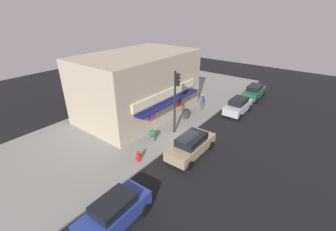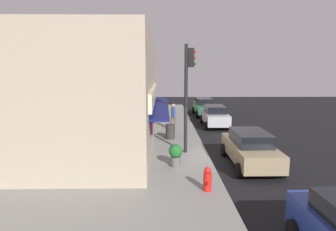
# 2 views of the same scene
# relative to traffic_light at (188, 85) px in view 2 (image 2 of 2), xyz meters

# --- Properties ---
(ground_plane) EXTENTS (63.98, 63.98, 0.00)m
(ground_plane) POSITION_rel_traffic_light_xyz_m (-0.87, -1.05, -3.68)
(ground_plane) COLOR black
(sidewalk) EXTENTS (42.65, 11.28, 0.13)m
(sidewalk) POSITION_rel_traffic_light_xyz_m (-0.87, 4.59, -3.62)
(sidewalk) COLOR gray
(sidewalk) RESTS_ON ground_plane
(corner_building) EXTENTS (11.90, 8.07, 6.19)m
(corner_building) POSITION_rel_traffic_light_xyz_m (1.16, 5.45, -0.46)
(corner_building) COLOR tan
(corner_building) RESTS_ON sidewalk
(traffic_light) EXTENTS (0.32, 0.58, 5.58)m
(traffic_light) POSITION_rel_traffic_light_xyz_m (0.00, 0.00, 0.00)
(traffic_light) COLOR black
(traffic_light) RESTS_ON sidewalk
(fire_hydrant) EXTENTS (0.54, 0.30, 0.89)m
(fire_hydrant) POSITION_rel_traffic_light_xyz_m (-5.05, -0.33, -3.12)
(fire_hydrant) COLOR red
(fire_hydrant) RESTS_ON sidewalk
(trash_can) EXTENTS (0.58, 0.58, 0.91)m
(trash_can) POSITION_rel_traffic_light_xyz_m (3.05, 0.83, -3.10)
(trash_can) COLOR #2D2D2D
(trash_can) RESTS_ON sidewalk
(pedestrian) EXTENTS (0.56, 0.41, 1.88)m
(pedestrian) POSITION_rel_traffic_light_xyz_m (5.67, 0.54, -2.52)
(pedestrian) COLOR brown
(pedestrian) RESTS_ON sidewalk
(potted_plant_by_doorway) EXTENTS (0.63, 0.63, 1.02)m
(potted_plant_by_doorway) POSITION_rel_traffic_light_xyz_m (-2.27, 0.71, -2.98)
(potted_plant_by_doorway) COLOR #59595B
(potted_plant_by_doorway) RESTS_ON sidewalk
(parked_car_tan) EXTENTS (4.59, 2.02, 1.62)m
(parked_car_tan) POSITION_rel_traffic_light_xyz_m (-1.84, -2.78, -2.85)
(parked_car_tan) COLOR #9E8966
(parked_car_tan) RESTS_ON ground_plane
(parked_car_silver) EXTENTS (4.18, 1.90, 1.63)m
(parked_car_silver) POSITION_rel_traffic_light_xyz_m (7.59, -2.73, -2.84)
(parked_car_silver) COLOR #B7B7BC
(parked_car_silver) RESTS_ON ground_plane
(parked_car_green) EXTENTS (4.37, 1.95, 1.65)m
(parked_car_green) POSITION_rel_traffic_light_xyz_m (13.04, -2.62, -2.83)
(parked_car_green) COLOR #1E6038
(parked_car_green) RESTS_ON ground_plane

